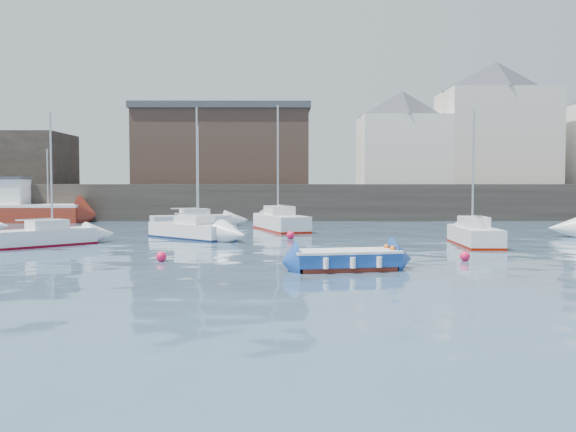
{
  "coord_description": "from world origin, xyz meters",
  "views": [
    {
      "loc": [
        -0.19,
        -19.39,
        3.15
      ],
      "look_at": [
        0.0,
        12.0,
        1.5
      ],
      "focal_mm": 40.0,
      "sensor_mm": 36.0,
      "label": 1
    }
  ],
  "objects_px": {
    "blue_dinghy": "(346,259)",
    "sailboat_b": "(192,230)",
    "sailboat_h": "(191,220)",
    "buoy_mid": "(465,261)",
    "sailboat_f": "(281,222)",
    "buoy_near": "(161,261)",
    "fishing_boat": "(24,208)",
    "sailboat_a": "(43,237)",
    "buoy_far": "(290,239)",
    "sailboat_c": "(475,235)"
  },
  "relations": [
    {
      "from": "buoy_mid",
      "to": "blue_dinghy",
      "type": "bearing_deg",
      "value": -152.02
    },
    {
      "from": "sailboat_f",
      "to": "buoy_mid",
      "type": "relative_size",
      "value": 20.4
    },
    {
      "from": "sailboat_b",
      "to": "buoy_mid",
      "type": "relative_size",
      "value": 18.05
    },
    {
      "from": "blue_dinghy",
      "to": "sailboat_c",
      "type": "relative_size",
      "value": 0.6
    },
    {
      "from": "sailboat_c",
      "to": "buoy_far",
      "type": "bearing_deg",
      "value": 157.35
    },
    {
      "from": "sailboat_a",
      "to": "buoy_near",
      "type": "bearing_deg",
      "value": -41.54
    },
    {
      "from": "sailboat_b",
      "to": "buoy_mid",
      "type": "height_order",
      "value": "sailboat_b"
    },
    {
      "from": "sailboat_a",
      "to": "buoy_near",
      "type": "distance_m",
      "value": 9.41
    },
    {
      "from": "sailboat_h",
      "to": "buoy_near",
      "type": "xyz_separation_m",
      "value": [
        1.66,
        -19.79,
        -0.47
      ]
    },
    {
      "from": "sailboat_c",
      "to": "buoy_mid",
      "type": "relative_size",
      "value": 16.81
    },
    {
      "from": "sailboat_a",
      "to": "sailboat_f",
      "type": "relative_size",
      "value": 0.81
    },
    {
      "from": "fishing_boat",
      "to": "sailboat_c",
      "type": "bearing_deg",
      "value": -32.24
    },
    {
      "from": "blue_dinghy",
      "to": "fishing_boat",
      "type": "relative_size",
      "value": 0.46
    },
    {
      "from": "fishing_boat",
      "to": "sailboat_c",
      "type": "xyz_separation_m",
      "value": [
        30.18,
        -19.04,
        -0.6
      ]
    },
    {
      "from": "blue_dinghy",
      "to": "sailboat_b",
      "type": "bearing_deg",
      "value": 119.68
    },
    {
      "from": "blue_dinghy",
      "to": "sailboat_f",
      "type": "height_order",
      "value": "sailboat_f"
    },
    {
      "from": "fishing_boat",
      "to": "buoy_mid",
      "type": "xyz_separation_m",
      "value": [
        27.93,
        -25.32,
        -1.12
      ]
    },
    {
      "from": "fishing_boat",
      "to": "sailboat_f",
      "type": "xyz_separation_m",
      "value": [
        20.43,
        -9.01,
        -0.54
      ]
    },
    {
      "from": "sailboat_a",
      "to": "sailboat_h",
      "type": "bearing_deg",
      "value": 68.39
    },
    {
      "from": "buoy_near",
      "to": "sailboat_c",
      "type": "bearing_deg",
      "value": 23.92
    },
    {
      "from": "sailboat_b",
      "to": "sailboat_f",
      "type": "bearing_deg",
      "value": 50.34
    },
    {
      "from": "fishing_boat",
      "to": "sailboat_f",
      "type": "bearing_deg",
      "value": -23.8
    },
    {
      "from": "sailboat_a",
      "to": "buoy_far",
      "type": "height_order",
      "value": "sailboat_a"
    },
    {
      "from": "buoy_mid",
      "to": "sailboat_b",
      "type": "bearing_deg",
      "value": 140.4
    },
    {
      "from": "sailboat_a",
      "to": "buoy_far",
      "type": "xyz_separation_m",
      "value": [
        12.29,
        3.99,
        -0.47
      ]
    },
    {
      "from": "sailboat_h",
      "to": "buoy_mid",
      "type": "distance_m",
      "value": 24.06
    },
    {
      "from": "buoy_mid",
      "to": "sailboat_h",
      "type": "bearing_deg",
      "value": 125.11
    },
    {
      "from": "blue_dinghy",
      "to": "sailboat_h",
      "type": "relative_size",
      "value": 0.57
    },
    {
      "from": "fishing_boat",
      "to": "buoy_near",
      "type": "distance_m",
      "value": 29.94
    },
    {
      "from": "sailboat_a",
      "to": "buoy_mid",
      "type": "distance_m",
      "value": 20.17
    },
    {
      "from": "sailboat_c",
      "to": "fishing_boat",
      "type": "bearing_deg",
      "value": 147.76
    },
    {
      "from": "sailboat_b",
      "to": "buoy_near",
      "type": "xyz_separation_m",
      "value": [
        0.3,
        -10.43,
        -0.48
      ]
    },
    {
      "from": "sailboat_h",
      "to": "blue_dinghy",
      "type": "bearing_deg",
      "value": -68.58
    },
    {
      "from": "sailboat_c",
      "to": "buoy_far",
      "type": "xyz_separation_m",
      "value": [
        -9.17,
        3.83,
        -0.52
      ]
    },
    {
      "from": "sailboat_a",
      "to": "sailboat_f",
      "type": "bearing_deg",
      "value": 41.06
    },
    {
      "from": "fishing_boat",
      "to": "sailboat_a",
      "type": "distance_m",
      "value": 21.1
    },
    {
      "from": "sailboat_c",
      "to": "buoy_far",
      "type": "height_order",
      "value": "sailboat_c"
    },
    {
      "from": "buoy_far",
      "to": "sailboat_b",
      "type": "bearing_deg",
      "value": 177.86
    },
    {
      "from": "sailboat_a",
      "to": "buoy_mid",
      "type": "bearing_deg",
      "value": -17.67
    },
    {
      "from": "sailboat_c",
      "to": "sailboat_f",
      "type": "xyz_separation_m",
      "value": [
        -9.76,
        10.03,
        0.06
      ]
    },
    {
      "from": "blue_dinghy",
      "to": "sailboat_b",
      "type": "relative_size",
      "value": 0.55
    },
    {
      "from": "sailboat_a",
      "to": "buoy_near",
      "type": "height_order",
      "value": "sailboat_a"
    },
    {
      "from": "sailboat_b",
      "to": "buoy_near",
      "type": "height_order",
      "value": "sailboat_b"
    },
    {
      "from": "buoy_near",
      "to": "buoy_far",
      "type": "bearing_deg",
      "value": 62.79
    },
    {
      "from": "buoy_mid",
      "to": "sailboat_c",
      "type": "bearing_deg",
      "value": 70.28
    },
    {
      "from": "sailboat_b",
      "to": "sailboat_c",
      "type": "bearing_deg",
      "value": -15.32
    },
    {
      "from": "sailboat_h",
      "to": "sailboat_b",
      "type": "bearing_deg",
      "value": -81.71
    },
    {
      "from": "fishing_boat",
      "to": "buoy_mid",
      "type": "height_order",
      "value": "fishing_boat"
    },
    {
      "from": "buoy_mid",
      "to": "sailboat_f",
      "type": "bearing_deg",
      "value": 114.71
    },
    {
      "from": "sailboat_a",
      "to": "sailboat_c",
      "type": "distance_m",
      "value": 21.46
    }
  ]
}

